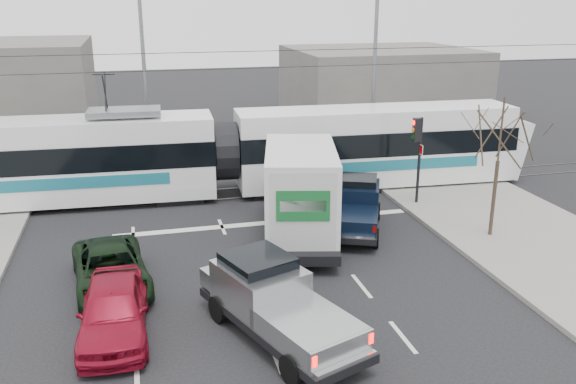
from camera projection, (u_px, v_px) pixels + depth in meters
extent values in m
plane|color=black|center=(308.00, 292.00, 18.11)|extent=(120.00, 120.00, 0.00)
cube|color=gray|center=(569.00, 260.00, 20.18)|extent=(6.00, 60.00, 0.15)
cube|color=#33302D|center=(247.00, 192.00, 27.34)|extent=(60.00, 1.60, 0.03)
cube|color=slate|center=(379.00, 85.00, 42.29)|extent=(12.00, 10.00, 5.00)
cylinder|color=#47382B|center=(494.00, 198.00, 21.72)|extent=(0.14, 0.14, 2.75)
cylinder|color=#47382B|center=(501.00, 130.00, 20.95)|extent=(0.07, 0.07, 2.25)
cylinder|color=black|center=(419.00, 161.00, 25.05)|extent=(0.12, 0.12, 3.60)
cube|color=black|center=(417.00, 130.00, 24.60)|extent=(0.28, 0.28, 0.95)
cylinder|color=#FF0C07|center=(414.00, 123.00, 24.48)|extent=(0.06, 0.20, 0.20)
cylinder|color=orange|center=(413.00, 130.00, 24.57)|extent=(0.06, 0.20, 0.20)
cylinder|color=#05330C|center=(413.00, 137.00, 24.66)|extent=(0.06, 0.20, 0.20)
cube|color=white|center=(421.00, 150.00, 24.75)|extent=(0.02, 0.30, 0.40)
cylinder|color=slate|center=(374.00, 75.00, 31.40)|extent=(0.20, 0.20, 9.00)
cylinder|color=slate|center=(145.00, 78.00, 30.57)|extent=(0.20, 0.20, 9.00)
cylinder|color=black|center=(244.00, 68.00, 25.66)|extent=(60.00, 0.03, 0.03)
cylinder|color=black|center=(244.00, 51.00, 25.44)|extent=(60.00, 0.03, 0.03)
cube|color=white|center=(62.00, 181.00, 25.47)|extent=(12.74, 3.20, 1.53)
cube|color=black|center=(59.00, 154.00, 25.11)|extent=(12.80, 3.23, 1.04)
cube|color=white|center=(56.00, 132.00, 24.82)|extent=(12.73, 3.10, 0.98)
cube|color=#19697D|center=(56.00, 184.00, 24.14)|extent=(8.84, 0.41, 0.49)
cube|color=white|center=(374.00, 164.00, 28.10)|extent=(12.74, 3.20, 1.53)
cube|color=black|center=(375.00, 139.00, 27.74)|extent=(12.80, 3.23, 1.04)
cube|color=white|center=(376.00, 119.00, 27.45)|extent=(12.73, 3.10, 0.98)
cube|color=#19697D|center=(385.00, 166.00, 26.77)|extent=(8.84, 0.41, 0.49)
cylinder|color=black|center=(225.00, 151.00, 26.49)|extent=(1.09, 2.58, 2.54)
cube|color=slate|center=(124.00, 112.00, 25.13)|extent=(3.01, 1.72, 0.25)
cube|color=black|center=(180.00, 193.00, 26.65)|extent=(2.06, 2.34, 0.35)
cube|color=black|center=(272.00, 188.00, 27.44)|extent=(2.06, 2.34, 0.35)
cube|color=black|center=(442.00, 177.00, 29.02)|extent=(2.06, 2.34, 0.35)
cube|color=black|center=(281.00, 322.00, 15.50)|extent=(3.62, 5.65, 0.23)
cube|color=#A8AAAD|center=(260.00, 285.00, 16.05)|extent=(2.49, 2.74, 1.06)
cube|color=black|center=(258.00, 264.00, 15.95)|extent=(2.03, 2.05, 0.51)
cube|color=#A8AAAD|center=(236.00, 275.00, 17.11)|extent=(1.98, 1.52, 0.51)
cube|color=#A8AAAD|center=(308.00, 328.00, 14.47)|extent=(2.54, 2.89, 0.60)
cube|color=silver|center=(346.00, 365.00, 13.46)|extent=(1.64, 0.76, 0.17)
cube|color=#FF0C07|center=(314.00, 362.00, 13.00)|extent=(0.15, 0.11, 0.26)
cube|color=#FF0C07|center=(371.00, 338.00, 13.88)|extent=(0.15, 0.11, 0.26)
cylinder|color=black|center=(219.00, 309.00, 16.41)|extent=(0.50, 0.78, 0.74)
cylinder|color=black|center=(271.00, 292.00, 17.33)|extent=(0.50, 0.78, 0.74)
cylinder|color=black|center=(292.00, 370.00, 13.74)|extent=(0.50, 0.78, 0.74)
cylinder|color=black|center=(350.00, 346.00, 14.67)|extent=(0.50, 0.78, 0.74)
cube|color=black|center=(300.00, 222.00, 22.19)|extent=(3.93, 7.30, 0.35)
cube|color=white|center=(298.00, 179.00, 24.44)|extent=(2.58, 2.14, 1.59)
cube|color=black|center=(298.00, 164.00, 24.39)|extent=(2.15, 1.53, 0.59)
cube|color=silver|center=(301.00, 190.00, 21.08)|extent=(3.41, 5.14, 2.92)
cube|color=silver|center=(303.00, 213.00, 18.85)|extent=(2.05, 0.53, 2.57)
cube|color=#155E29|center=(303.00, 206.00, 18.73)|extent=(1.62, 0.41, 0.99)
cube|color=black|center=(303.00, 262.00, 19.11)|extent=(2.14, 0.74, 0.18)
cylinder|color=black|center=(272.00, 205.00, 24.32)|extent=(0.50, 0.94, 0.89)
cylinder|color=black|center=(324.00, 205.00, 24.34)|extent=(0.50, 0.94, 0.89)
cylinder|color=black|center=(270.00, 244.00, 20.34)|extent=(0.52, 1.03, 0.99)
cylinder|color=black|center=(333.00, 244.00, 20.37)|extent=(0.52, 1.03, 0.99)
cube|color=black|center=(356.00, 219.00, 22.65)|extent=(3.24, 4.70, 0.22)
cube|color=black|center=(358.00, 197.00, 23.21)|extent=(2.20, 2.33, 1.01)
cube|color=black|center=(358.00, 183.00, 23.13)|extent=(1.80, 1.76, 0.49)
cube|color=black|center=(359.00, 194.00, 24.27)|extent=(1.74, 1.34, 0.49)
cube|color=black|center=(355.00, 219.00, 21.63)|extent=(2.25, 2.46, 0.57)
cube|color=silver|center=(353.00, 238.00, 20.63)|extent=(1.44, 0.74, 0.16)
cube|color=#590505|center=(332.00, 227.00, 20.72)|extent=(0.14, 0.11, 0.25)
cube|color=#590505|center=(374.00, 229.00, 20.50)|extent=(0.14, 0.11, 0.25)
cylinder|color=black|center=(339.00, 209.00, 24.13)|extent=(0.51, 0.75, 0.71)
cylinder|color=black|center=(377.00, 211.00, 23.91)|extent=(0.51, 0.75, 0.71)
cylinder|color=black|center=(332.00, 235.00, 21.48)|extent=(0.51, 0.75, 0.71)
cylinder|color=black|center=(375.00, 238.00, 21.25)|extent=(0.51, 0.75, 0.71)
imported|color=black|center=(111.00, 269.00, 18.19)|extent=(2.59, 4.72, 1.25)
imported|color=maroon|center=(114.00, 310.00, 15.63)|extent=(1.83, 4.30, 1.45)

